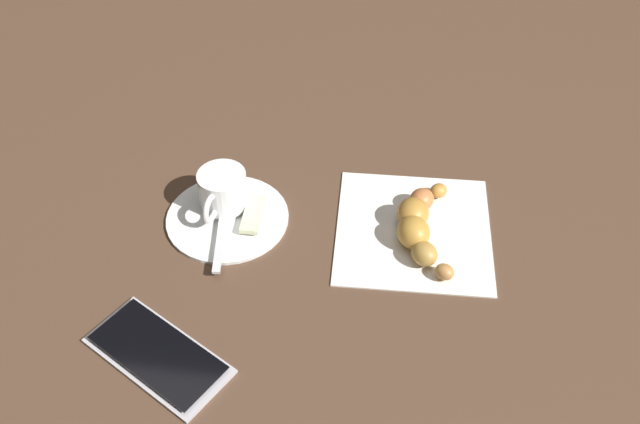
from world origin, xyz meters
TOP-DOWN VIEW (x-y plane):
  - ground_plane at (0.00, 0.00)m, footprint 1.80×1.80m
  - saucer at (0.10, 0.01)m, footprint 0.15×0.15m
  - espresso_cup at (0.11, -0.01)m, footprint 0.06×0.08m
  - teaspoon at (0.11, 0.01)m, footprint 0.03×0.14m
  - sugar_packet at (0.07, 0.01)m, footprint 0.02×0.06m
  - napkin at (-0.12, -0.00)m, footprint 0.19×0.19m
  - croissant at (-0.12, 0.01)m, footprint 0.07×0.16m
  - cell_phone at (0.13, 0.21)m, footprint 0.16×0.14m

SIDE VIEW (x-z plane):
  - ground_plane at x=0.00m, z-range 0.00..0.00m
  - napkin at x=-0.12m, z-range 0.00..0.00m
  - saucer at x=0.10m, z-range 0.00..0.01m
  - cell_phone at x=0.13m, z-range 0.00..0.01m
  - teaspoon at x=0.11m, z-range 0.01..0.02m
  - sugar_packet at x=0.07m, z-range 0.01..0.01m
  - croissant at x=-0.12m, z-range 0.00..0.04m
  - espresso_cup at x=0.11m, z-range 0.01..0.05m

